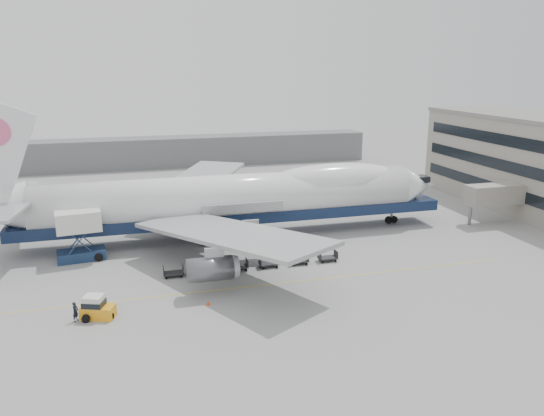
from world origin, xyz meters
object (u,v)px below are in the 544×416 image
object	(u,v)px
baggage_tug	(96,308)
catering_truck	(80,233)
airliner	(235,198)
ground_worker	(75,312)

from	to	relation	value
baggage_tug	catering_truck	bearing A→B (deg)	118.60
baggage_tug	airliner	bearing A→B (deg)	70.24
airliner	baggage_tug	xyz separation A→B (m)	(-17.95, -21.29, -4.63)
catering_truck	ground_worker	world-z (taller)	catering_truck
airliner	ground_worker	world-z (taller)	airliner
airliner	ground_worker	bearing A→B (deg)	-132.63
airliner	ground_worker	size ratio (longest dim) A/B	34.67
baggage_tug	ground_worker	distance (m)	1.89
airliner	catering_truck	xyz separation A→B (m)	(-20.43, -4.19, -2.16)
airliner	baggage_tug	size ratio (longest dim) A/B	19.40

